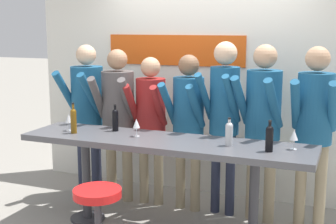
{
  "coord_description": "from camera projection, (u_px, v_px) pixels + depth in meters",
  "views": [
    {
      "loc": [
        1.65,
        -4.0,
        2.02
      ],
      "look_at": [
        0.0,
        0.1,
        1.19
      ],
      "focal_mm": 50.0,
      "sensor_mm": 36.0,
      "label": 1
    }
  ],
  "objects": [
    {
      "name": "person_far_left",
      "position": [
        87.0,
        103.0,
        5.48
      ],
      "size": [
        0.49,
        0.6,
        1.8
      ],
      "rotation": [
        0.0,
        0.0,
        -0.12
      ],
      "color": "#23283D",
      "rests_on": "ground_plane"
    },
    {
      "name": "tasting_table",
      "position": [
        164.0,
        152.0,
        4.47
      ],
      "size": [
        2.83,
        0.67,
        0.94
      ],
      "color": "#4C4C51",
      "rests_on": "ground_plane"
    },
    {
      "name": "wine_glass_0",
      "position": [
        294.0,
        136.0,
        4.07
      ],
      "size": [
        0.07,
        0.07,
        0.18
      ],
      "color": "silver",
      "rests_on": "tasting_table"
    },
    {
      "name": "back_wall",
      "position": [
        205.0,
        89.0,
        5.58
      ],
      "size": [
        4.43,
        0.12,
        2.53
      ],
      "color": "silver",
      "rests_on": "ground_plane"
    },
    {
      "name": "wine_bottle_2",
      "position": [
        74.0,
        120.0,
        4.69
      ],
      "size": [
        0.06,
        0.06,
        0.31
      ],
      "color": "brown",
      "rests_on": "tasting_table"
    },
    {
      "name": "wine_bottle_0",
      "position": [
        269.0,
        137.0,
        4.0
      ],
      "size": [
        0.07,
        0.07,
        0.28
      ],
      "color": "black",
      "rests_on": "tasting_table"
    },
    {
      "name": "wine_glass_1",
      "position": [
        69.0,
        119.0,
        4.79
      ],
      "size": [
        0.07,
        0.07,
        0.18
      ],
      "color": "silver",
      "rests_on": "tasting_table"
    },
    {
      "name": "person_left",
      "position": [
        118.0,
        108.0,
        5.28
      ],
      "size": [
        0.47,
        0.58,
        1.76
      ],
      "rotation": [
        0.0,
        0.0,
        0.1
      ],
      "color": "gray",
      "rests_on": "ground_plane"
    },
    {
      "name": "person_center_right",
      "position": [
        224.0,
        107.0,
        4.87
      ],
      "size": [
        0.42,
        0.57,
        1.85
      ],
      "rotation": [
        0.0,
        0.0,
        -0.14
      ],
      "color": "#23283D",
      "rests_on": "ground_plane"
    },
    {
      "name": "wine_bottle_3",
      "position": [
        229.0,
        133.0,
        4.2
      ],
      "size": [
        0.07,
        0.07,
        0.26
      ],
      "color": "#B7BCC1",
      "rests_on": "tasting_table"
    },
    {
      "name": "wine_bottle_1",
      "position": [
        115.0,
        119.0,
        4.79
      ],
      "size": [
        0.06,
        0.06,
        0.28
      ],
      "color": "black",
      "rests_on": "tasting_table"
    },
    {
      "name": "person_right",
      "position": [
        263.0,
        113.0,
        4.7
      ],
      "size": [
        0.49,
        0.62,
        1.83
      ],
      "rotation": [
        0.0,
        0.0,
        -0.2
      ],
      "color": "gray",
      "rests_on": "ground_plane"
    },
    {
      "name": "wine_glass_2",
      "position": [
        136.0,
        124.0,
        4.55
      ],
      "size": [
        0.07,
        0.07,
        0.18
      ],
      "color": "silver",
      "rests_on": "tasting_table"
    },
    {
      "name": "person_far_right",
      "position": [
        314.0,
        117.0,
        4.54
      ],
      "size": [
        0.42,
        0.55,
        1.82
      ],
      "rotation": [
        0.0,
        0.0,
        0.01
      ],
      "color": "gray",
      "rests_on": "ground_plane"
    },
    {
      "name": "person_center",
      "position": [
        188.0,
        115.0,
        5.02
      ],
      "size": [
        0.44,
        0.56,
        1.71
      ],
      "rotation": [
        0.0,
        0.0,
        -0.11
      ],
      "color": "gray",
      "rests_on": "ground_plane"
    },
    {
      "name": "person_center_left",
      "position": [
        150.0,
        114.0,
        5.19
      ],
      "size": [
        0.4,
        0.52,
        1.68
      ],
      "rotation": [
        0.0,
        0.0,
        0.02
      ],
      "color": "gray",
      "rests_on": "ground_plane"
    },
    {
      "name": "bar_stool",
      "position": [
        98.0,
        214.0,
        3.94
      ],
      "size": [
        0.43,
        0.43,
        0.67
      ],
      "color": "#333338",
      "rests_on": "ground_plane"
    }
  ]
}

